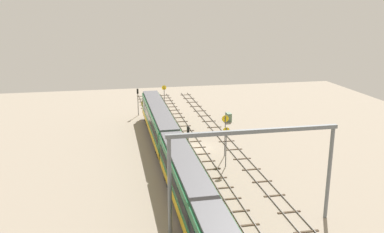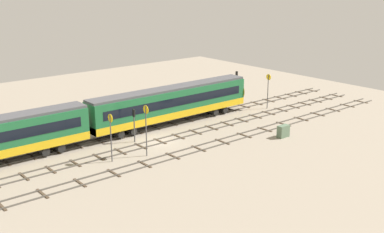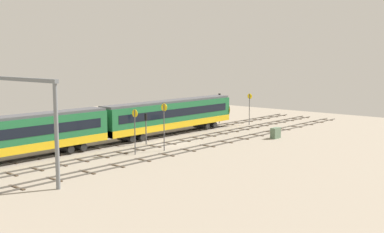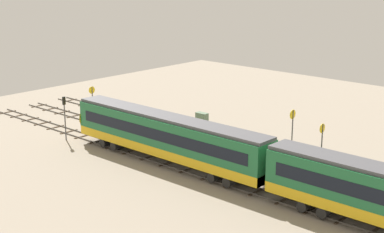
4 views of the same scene
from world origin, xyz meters
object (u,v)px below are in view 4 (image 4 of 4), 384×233
at_px(train, 266,166).
at_px(signal_light_trackside_departure, 65,112).
at_px(speed_sign_mid_trackside, 292,130).
at_px(speed_sign_far_trackside, 322,143).
at_px(relay_cabinet, 202,119).
at_px(signal_light_trackside_approach, 250,148).
at_px(speed_sign_near_foreground, 93,102).

distance_m(train, signal_light_trackside_departure, 25.93).
xyz_separation_m(speed_sign_mid_trackside, signal_light_trackside_departure, (23.42, 9.86, -0.42)).
relative_size(train, speed_sign_far_trackside, 9.70).
relative_size(signal_light_trackside_departure, relay_cabinet, 3.20).
xyz_separation_m(signal_light_trackside_approach, signal_light_trackside_departure, (21.87, 5.13, 0.61)).
distance_m(signal_light_trackside_departure, relay_cabinet, 16.94).
xyz_separation_m(speed_sign_far_trackside, signal_light_trackside_approach, (5.34, 3.78, -0.70)).
distance_m(speed_sign_far_trackside, signal_light_trackside_approach, 6.58).
height_order(speed_sign_near_foreground, speed_sign_mid_trackside, speed_sign_mid_trackside).
relative_size(speed_sign_near_foreground, signal_light_trackside_approach, 1.29).
height_order(speed_sign_far_trackside, signal_light_trackside_approach, speed_sign_far_trackside).
relative_size(signal_light_trackside_approach, signal_light_trackside_departure, 0.80).
bearing_deg(speed_sign_far_trackside, signal_light_trackside_departure, 18.13).
bearing_deg(train, signal_light_trackside_departure, 4.61).
relative_size(speed_sign_mid_trackside, relay_cabinet, 3.63).
relative_size(speed_sign_near_foreground, speed_sign_far_trackside, 0.99).
bearing_deg(speed_sign_mid_trackside, speed_sign_far_trackside, 165.97).
bearing_deg(signal_light_trackside_departure, speed_sign_mid_trackside, -157.18).
bearing_deg(speed_sign_near_foreground, speed_sign_far_trackside, -172.34).
bearing_deg(speed_sign_mid_trackside, signal_light_trackside_approach, 71.83).
distance_m(speed_sign_far_trackside, relay_cabinet, 21.27).
distance_m(signal_light_trackside_approach, signal_light_trackside_departure, 22.48).
relative_size(train, speed_sign_mid_trackside, 8.88).
xyz_separation_m(speed_sign_near_foreground, speed_sign_mid_trackside, (-24.87, -4.80, 0.36)).
distance_m(speed_sign_near_foreground, speed_sign_mid_trackside, 25.33).
distance_m(speed_sign_mid_trackside, signal_light_trackside_approach, 5.08).
height_order(train, signal_light_trackside_approach, train).
xyz_separation_m(train, relay_cabinet, (18.78, -13.11, -1.92)).
bearing_deg(speed_sign_mid_trackside, relay_cabinet, -18.06).
bearing_deg(train, speed_sign_mid_trackside, -72.76).
xyz_separation_m(speed_sign_far_trackside, signal_light_trackside_departure, (27.21, 8.91, -0.09)).
relative_size(speed_sign_far_trackside, relay_cabinet, 3.32).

